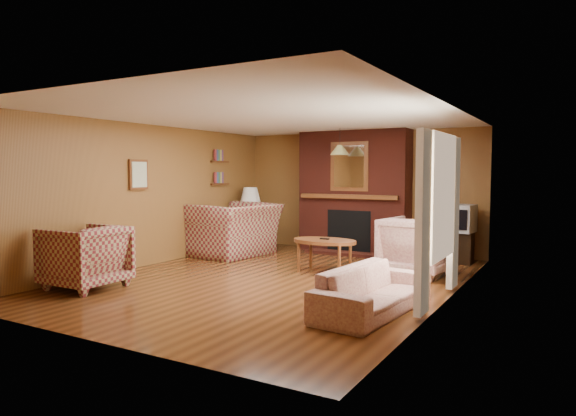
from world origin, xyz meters
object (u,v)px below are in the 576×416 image
Objects in this scene: table_lamp at (250,202)px; crt_tv at (458,218)px; plaid_loveseat at (234,229)px; tv_stand at (458,247)px; coffee_table at (325,243)px; side_table at (251,234)px; plaid_armchair at (85,257)px; floral_armchair at (417,246)px; floral_sofa at (373,290)px; fireplace at (354,193)px.

table_lamp is 1.24× the size of crt_tv.
plaid_loveseat is 4.11m from tv_stand.
side_table reaches higher than coffee_table.
plaid_loveseat is 2.67× the size of crt_tv.
table_lamp reaches higher than plaid_armchair.
floral_armchair is 1.82× the size of tv_stand.
coffee_table is (-1.33, -0.53, 0.02)m from floral_armchair.
table_lamp reaches higher than plaid_loveseat.
plaid_armchair reaches higher than tv_stand.
floral_armchair is at bearing 129.64° from plaid_armchair.
floral_sofa is at bearing -92.26° from crt_tv.
tv_stand is (1.65, 1.95, -0.20)m from coffee_table.
floral_armchair reaches higher than tv_stand.
plaid_loveseat is 1.08m from table_lamp.
floral_armchair is 1.73× the size of crt_tv.
coffee_table is 1.94× the size of tv_stand.
table_lamp is at bearing -159.06° from plaid_loveseat.
fireplace is 3.42× the size of table_lamp.
plaid_loveseat is 1.44× the size of coffee_table.
side_table is (-2.50, 1.60, -0.18)m from coffee_table.
coffee_table is at bearing 79.52° from plaid_loveseat.
plaid_loveseat is at bearing 177.04° from plaid_armchair.
table_lamp reaches higher than side_table.
floral_sofa is 3.28× the size of tv_stand.
tv_stand is (0.15, 3.80, 0.01)m from floral_sofa.
crt_tv is at bearing -5.30° from fireplace.
side_table is 1.01× the size of crt_tv.
plaid_armchair is 1.68× the size of crt_tv.
tv_stand is at bearing 3.39° from floral_sofa.
crt_tv is (4.00, 4.59, 0.35)m from plaid_armchair.
fireplace is 2.18m from table_lamp.
floral_sofa is at bearing -40.79° from table_lamp.
coffee_table is 3.01m from table_lamp.
table_lamp is at bearing 147.35° from coffee_table.
table_lamp is at bearing -179.21° from plaid_armchair.
plaid_armchair is at bearing 4.26° from plaid_loveseat.
coffee_table is at bearing -32.65° from side_table.
table_lamp reaches higher than tv_stand.
plaid_loveseat reaches higher than floral_armchair.
table_lamp is 4.17m from crt_tv.
tv_stand is at bearing -95.04° from floral_armchair.
side_table is at bearing 147.35° from coffee_table.
coffee_table is at bearing -79.46° from fireplace.
floral_armchair is (-0.17, 2.39, 0.19)m from floral_sofa.
plaid_armchair is 1.67× the size of side_table.
table_lamp is 4.22m from tv_stand.
coffee_table is (2.35, 2.65, 0.04)m from plaid_armchair.
fireplace is at bearing 156.59° from plaid_armchair.
tv_stand is (3.90, 1.29, -0.22)m from plaid_loveseat.
fireplace reaches higher than crt_tv.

